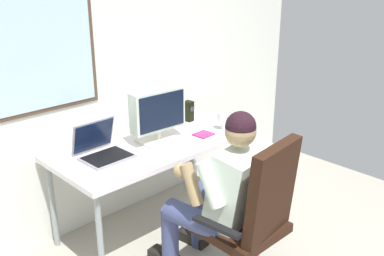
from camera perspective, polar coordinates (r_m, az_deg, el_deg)
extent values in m
cube|color=silver|center=(3.47, -12.48, 8.28)|extent=(4.63, 0.06, 2.63)
cube|color=#4C3828|center=(3.16, -20.57, 11.46)|extent=(1.02, 0.01, 1.14)
cube|color=silver|center=(3.16, -20.54, 11.45)|extent=(0.96, 0.02, 1.08)
cylinder|color=gray|center=(3.02, -11.53, -13.76)|extent=(0.04, 0.04, 0.69)
cylinder|color=gray|center=(3.84, 6.48, -5.59)|extent=(0.04, 0.04, 0.69)
cylinder|color=gray|center=(3.49, -17.18, -9.25)|extent=(0.04, 0.04, 0.69)
cylinder|color=gray|center=(4.22, -0.02, -2.94)|extent=(0.04, 0.04, 0.69)
cube|color=silver|center=(3.43, -4.92, -2.09)|extent=(1.53, 0.74, 0.04)
cylinder|color=#3F3F44|center=(3.07, 5.97, -15.71)|extent=(0.05, 0.05, 0.39)
cube|color=black|center=(2.95, 6.12, -12.33)|extent=(0.47, 0.47, 0.06)
cube|color=black|center=(2.70, 10.09, -7.92)|extent=(0.46, 0.17, 0.60)
cube|color=black|center=(3.07, 8.90, -8.20)|extent=(0.09, 0.34, 0.02)
cube|color=black|center=(2.70, 3.13, -12.36)|extent=(0.09, 0.34, 0.02)
cylinder|color=#3B436F|center=(3.17, 4.04, -9.13)|extent=(0.20, 0.45, 0.15)
cylinder|color=#3B436F|center=(3.40, 0.90, -11.37)|extent=(0.12, 0.12, 0.46)
cube|color=black|center=(3.53, 0.10, -13.66)|extent=(0.13, 0.25, 0.08)
cylinder|color=#3B436F|center=(2.95, 0.34, -11.53)|extent=(0.20, 0.45, 0.15)
cylinder|color=#3B436F|center=(3.19, -2.78, -13.70)|extent=(0.12, 0.12, 0.46)
cube|color=silver|center=(2.83, 5.86, -7.43)|extent=(0.41, 0.34, 0.52)
sphere|color=#9E815A|center=(2.68, 6.15, -0.43)|extent=(0.19, 0.19, 0.19)
sphere|color=black|center=(2.67, 6.17, 0.17)|extent=(0.19, 0.19, 0.19)
cylinder|color=silver|center=(2.98, 7.49, -4.02)|extent=(0.11, 0.19, 0.29)
cylinder|color=#9E815A|center=(3.08, 5.97, -5.93)|extent=(0.10, 0.19, 0.27)
sphere|color=#9E815A|center=(3.11, 5.36, -6.16)|extent=(0.09, 0.09, 0.09)
cylinder|color=silver|center=(2.65, 2.36, -7.11)|extent=(0.11, 0.21, 0.29)
cylinder|color=#9E815A|center=(2.75, -0.01, -7.12)|extent=(0.09, 0.17, 0.27)
sphere|color=#9E815A|center=(2.77, -1.47, -5.37)|extent=(0.09, 0.09, 0.09)
cube|color=beige|center=(3.44, -4.28, -1.50)|extent=(0.31, 0.25, 0.02)
cylinder|color=beige|center=(3.42, -4.30, -0.75)|extent=(0.04, 0.04, 0.08)
cube|color=silver|center=(3.35, -4.39, 2.33)|extent=(0.44, 0.14, 0.31)
cube|color=black|center=(3.31, -3.78, 2.09)|extent=(0.40, 0.03, 0.27)
cube|color=gray|center=(3.18, -10.66, -3.71)|extent=(0.34, 0.26, 0.02)
cube|color=black|center=(3.18, -10.67, -3.55)|extent=(0.31, 0.23, 0.00)
cube|color=gray|center=(3.26, -12.40, -0.91)|extent=(0.33, 0.08, 0.23)
cube|color=#0F1933|center=(3.25, -12.31, -0.99)|extent=(0.31, 0.07, 0.21)
cylinder|color=silver|center=(3.67, 3.72, -0.15)|extent=(0.07, 0.07, 0.00)
cylinder|color=silver|center=(3.66, 3.74, 0.38)|extent=(0.01, 0.01, 0.07)
cylinder|color=silver|center=(3.63, 3.76, 1.39)|extent=(0.07, 0.07, 0.07)
cylinder|color=#4D0525|center=(3.64, 3.75, 1.03)|extent=(0.07, 0.07, 0.02)
cube|color=black|center=(3.83, -0.44, 2.15)|extent=(0.07, 0.08, 0.17)
cylinder|color=#333338|center=(3.80, 0.02, 2.41)|extent=(0.04, 0.01, 0.04)
cube|color=#952167|center=(3.54, 1.46, -0.81)|extent=(0.15, 0.13, 0.01)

